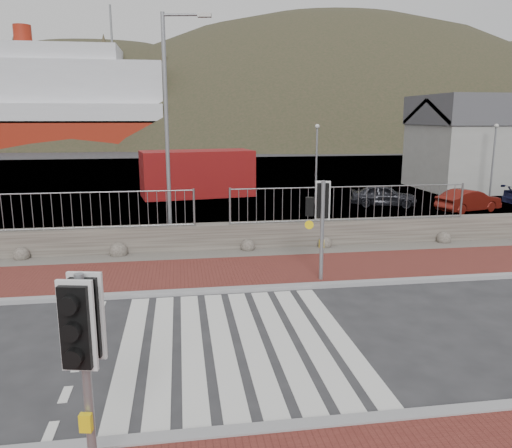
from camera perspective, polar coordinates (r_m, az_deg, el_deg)
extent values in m
plane|color=#28282B|center=(10.34, -2.19, -13.39)|extent=(220.00, 220.00, 0.00)
cube|color=maroon|center=(14.51, -4.24, -5.64)|extent=(40.00, 3.00, 0.08)
cube|color=gray|center=(7.74, 0.56, -22.54)|extent=(40.00, 0.25, 0.12)
cube|color=gray|center=(13.09, -3.71, -7.58)|extent=(40.00, 0.25, 0.12)
cube|color=silver|center=(10.35, -14.17, -13.73)|extent=(0.42, 5.60, 0.01)
cube|color=silver|center=(10.30, -10.75, -13.68)|extent=(0.42, 5.60, 0.01)
cube|color=silver|center=(10.29, -7.32, -13.59)|extent=(0.42, 5.60, 0.01)
cube|color=silver|center=(10.32, -3.89, -13.44)|extent=(0.42, 5.60, 0.01)
cube|color=silver|center=(10.38, -0.50, -13.26)|extent=(0.42, 5.60, 0.01)
cube|color=silver|center=(10.47, 2.84, -13.03)|extent=(0.42, 5.60, 0.01)
cube|color=silver|center=(10.60, 6.10, -12.76)|extent=(0.42, 5.60, 0.01)
cube|color=silver|center=(10.76, 9.26, -12.47)|extent=(0.42, 5.60, 0.01)
cube|color=#59544C|center=(16.42, -4.79, -3.57)|extent=(40.00, 1.50, 0.06)
cube|color=#4D4740|center=(17.09, -5.01, -1.49)|extent=(40.00, 0.60, 0.90)
cylinder|color=gray|center=(17.02, -21.45, 3.32)|extent=(8.40, 0.04, 0.04)
cylinder|color=gray|center=(16.70, -7.09, 1.82)|extent=(0.07, 0.07, 1.20)
cylinder|color=gray|center=(17.60, 10.76, 4.20)|extent=(8.40, 0.04, 0.04)
cylinder|color=gray|center=(16.78, -2.99, 1.94)|extent=(0.07, 0.07, 1.20)
cylinder|color=gray|center=(19.48, 22.44, 2.46)|extent=(0.07, 0.07, 1.20)
cube|color=#4C4C4F|center=(37.46, -7.10, 5.17)|extent=(120.00, 40.00, 0.50)
cube|color=#3F4C54|center=(72.33, -7.97, 8.44)|extent=(220.00, 50.00, 0.05)
cube|color=silver|center=(79.16, -21.81, 14.54)|extent=(30.00, 12.00, 6.00)
cube|color=silver|center=(79.49, -22.05, 17.41)|extent=(18.00, 10.00, 2.50)
cylinder|color=maroon|center=(80.74, -25.11, 18.86)|extent=(2.40, 2.40, 3.00)
cylinder|color=gray|center=(78.71, -16.23, 20.80)|extent=(0.30, 0.30, 6.00)
cube|color=#9E9E99|center=(36.06, 27.21, 6.86)|extent=(12.00, 6.00, 4.00)
ellipsoid|color=#282F1C|center=(101.18, -16.40, -2.41)|extent=(106.40, 68.40, 76.00)
ellipsoid|color=#282F1C|center=(106.46, 8.64, -4.68)|extent=(140.00, 90.00, 100.00)
cylinder|color=gray|center=(6.33, -18.68, -17.48)|extent=(0.11, 0.11, 2.78)
cube|color=yellow|center=(6.51, -18.46, -20.15)|extent=(0.15, 0.11, 0.22)
cube|color=black|center=(5.97, -19.23, -10.39)|extent=(0.44, 0.31, 1.04)
sphere|color=#0CE53F|center=(6.09, -19.03, -12.99)|extent=(0.15, 0.15, 0.15)
cylinder|color=gray|center=(13.61, 7.56, -0.94)|extent=(0.11, 0.11, 2.81)
cube|color=yellow|center=(13.69, 7.52, -2.38)|extent=(0.16, 0.11, 0.22)
cube|color=black|center=(13.44, 7.66, 2.60)|extent=(0.45, 0.33, 1.05)
sphere|color=#0CE53F|center=(13.49, 7.62, 1.34)|extent=(0.15, 0.15, 0.15)
cube|color=black|center=(13.46, 6.14, 2.00)|extent=(0.25, 0.21, 0.50)
cylinder|color=gray|center=(17.40, -10.15, 10.06)|extent=(0.14, 0.14, 7.78)
cylinder|color=gray|center=(17.56, -8.29, 22.58)|extent=(1.35, 0.34, 0.09)
cube|color=beige|center=(17.46, -5.91, 22.64)|extent=(0.47, 0.29, 0.12)
cube|color=maroon|center=(28.94, -6.74, 5.76)|extent=(6.61, 3.62, 2.61)
imported|color=black|center=(26.28, 14.37, 3.19)|extent=(3.54, 2.30, 1.12)
imported|color=#5D130D|center=(26.05, 23.12, 2.48)|extent=(3.48, 2.05, 1.08)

